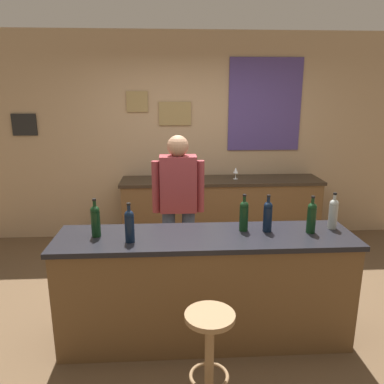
% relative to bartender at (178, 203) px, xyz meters
% --- Properties ---
extents(ground_plane, '(10.00, 10.00, 0.00)m').
position_rel_bartender_xyz_m(ground_plane, '(0.20, -0.44, -0.94)').
color(ground_plane, brown).
extents(back_wall, '(6.00, 0.09, 2.80)m').
position_rel_bartender_xyz_m(back_wall, '(0.21, 1.59, 0.48)').
color(back_wall, tan).
rests_on(back_wall, ground_plane).
extents(bar_counter, '(2.37, 0.60, 0.92)m').
position_rel_bartender_xyz_m(bar_counter, '(0.20, -0.84, -0.47)').
color(bar_counter, brown).
rests_on(bar_counter, ground_plane).
extents(side_counter, '(2.65, 0.56, 0.90)m').
position_rel_bartender_xyz_m(side_counter, '(0.60, 1.21, -0.48)').
color(side_counter, brown).
rests_on(side_counter, ground_plane).
extents(bartender, '(0.52, 0.21, 1.62)m').
position_rel_bartender_xyz_m(bartender, '(0.00, 0.00, 0.00)').
color(bartender, '#384766').
rests_on(bartender, ground_plane).
extents(bar_stool, '(0.32, 0.32, 0.68)m').
position_rel_bartender_xyz_m(bar_stool, '(0.16, -1.56, -0.48)').
color(bar_stool, olive).
rests_on(bar_stool, ground_plane).
extents(wine_bottle_a, '(0.07, 0.07, 0.31)m').
position_rel_bartender_xyz_m(wine_bottle_a, '(-0.66, -0.80, 0.12)').
color(wine_bottle_a, black).
rests_on(wine_bottle_a, bar_counter).
extents(wine_bottle_b, '(0.07, 0.07, 0.31)m').
position_rel_bartender_xyz_m(wine_bottle_b, '(-0.39, -0.93, 0.12)').
color(wine_bottle_b, black).
rests_on(wine_bottle_b, bar_counter).
extents(wine_bottle_c, '(0.07, 0.07, 0.31)m').
position_rel_bartender_xyz_m(wine_bottle_c, '(0.52, -0.74, 0.12)').
color(wine_bottle_c, black).
rests_on(wine_bottle_c, bar_counter).
extents(wine_bottle_d, '(0.07, 0.07, 0.31)m').
position_rel_bartender_xyz_m(wine_bottle_d, '(0.71, -0.77, 0.12)').
color(wine_bottle_d, black).
rests_on(wine_bottle_d, bar_counter).
extents(wine_bottle_e, '(0.07, 0.07, 0.31)m').
position_rel_bartender_xyz_m(wine_bottle_e, '(1.05, -0.82, 0.12)').
color(wine_bottle_e, black).
rests_on(wine_bottle_e, bar_counter).
extents(wine_bottle_f, '(0.07, 0.07, 0.31)m').
position_rel_bartender_xyz_m(wine_bottle_f, '(1.26, -0.74, 0.12)').
color(wine_bottle_f, '#999E99').
rests_on(wine_bottle_f, bar_counter).
extents(wine_glass_a, '(0.07, 0.07, 0.16)m').
position_rel_bartender_xyz_m(wine_glass_a, '(-0.17, 1.29, 0.07)').
color(wine_glass_a, silver).
rests_on(wine_glass_a, side_counter).
extents(wine_glass_b, '(0.07, 0.07, 0.16)m').
position_rel_bartender_xyz_m(wine_glass_b, '(0.79, 1.22, 0.07)').
color(wine_glass_b, silver).
rests_on(wine_glass_b, side_counter).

